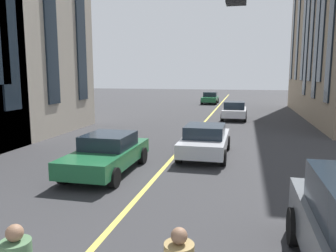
{
  "coord_description": "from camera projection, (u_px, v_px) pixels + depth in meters",
  "views": [
    {
      "loc": [
        0.06,
        -2.89,
        3.45
      ],
      "look_at": [
        9.62,
        -0.66,
        1.94
      ],
      "focal_mm": 35.6,
      "sensor_mm": 36.0,
      "label": 1
    }
  ],
  "objects": [
    {
      "name": "car_green_mid",
      "position": [
        107.0,
        153.0,
        11.81
      ],
      "size": [
        4.4,
        1.95,
        1.37
      ],
      "color": "#1E6038",
      "rests_on": "ground_plane"
    },
    {
      "name": "car_green_trailing",
      "position": [
        210.0,
        98.0,
        40.07
      ],
      "size": [
        3.9,
        1.89,
        1.4
      ],
      "color": "#1E6038",
      "rests_on": "ground_plane"
    },
    {
      "name": "car_silver_oncoming",
      "position": [
        205.0,
        140.0,
        14.18
      ],
      "size": [
        4.4,
        1.95,
        1.37
      ],
      "color": "#B7BABF",
      "rests_on": "ground_plane"
    },
    {
      "name": "car_white_parked_a",
      "position": [
        234.0,
        111.0,
        25.88
      ],
      "size": [
        3.9,
        1.89,
        1.4
      ],
      "color": "silver",
      "rests_on": "ground_plane"
    },
    {
      "name": "lane_centre_line",
      "position": [
        196.0,
        132.0,
        20.36
      ],
      "size": [
        80.0,
        0.16,
        0.01
      ],
      "color": "#D8C64C",
      "rests_on": "ground_plane"
    }
  ]
}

